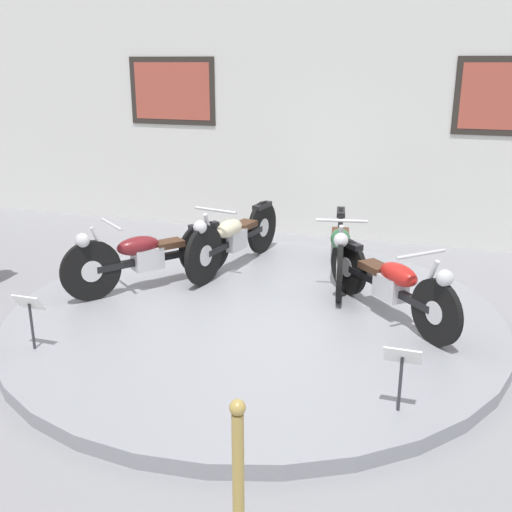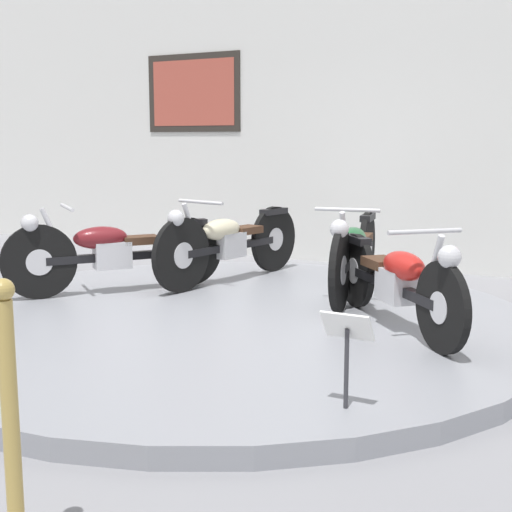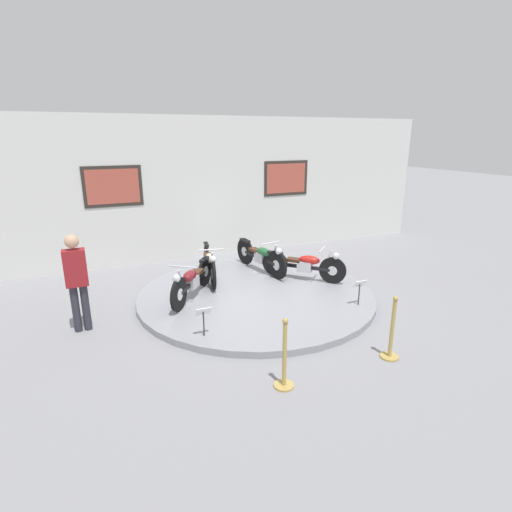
% 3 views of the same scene
% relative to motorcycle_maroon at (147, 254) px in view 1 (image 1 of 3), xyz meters
% --- Properties ---
extents(ground_plane, '(60.00, 60.00, 0.00)m').
position_rel_motorcycle_maroon_xyz_m(ground_plane, '(1.31, -0.23, -0.51)').
color(ground_plane, gray).
extents(display_platform, '(4.91, 4.91, 0.12)m').
position_rel_motorcycle_maroon_xyz_m(display_platform, '(1.31, -0.23, -0.45)').
color(display_platform, gray).
rests_on(display_platform, ground_plane).
extents(back_wall, '(14.00, 0.22, 3.79)m').
position_rel_motorcycle_maroon_xyz_m(back_wall, '(1.31, 3.15, 1.38)').
color(back_wall, silver).
rests_on(back_wall, ground_plane).
extents(motorcycle_maroon, '(1.26, 1.61, 0.80)m').
position_rel_motorcycle_maroon_xyz_m(motorcycle_maroon, '(0.00, 0.00, 0.00)').
color(motorcycle_maroon, black).
rests_on(motorcycle_maroon, display_platform).
extents(motorcycle_cream, '(0.57, 2.00, 0.81)m').
position_rel_motorcycle_maroon_xyz_m(motorcycle_cream, '(0.67, 0.92, 0.01)').
color(motorcycle_cream, black).
rests_on(motorcycle_cream, display_platform).
extents(motorcycle_green, '(0.55, 2.00, 0.81)m').
position_rel_motorcycle_maroon_xyz_m(motorcycle_green, '(1.95, 0.92, 0.01)').
color(motorcycle_green, black).
rests_on(motorcycle_green, display_platform).
extents(motorcycle_red, '(1.40, 1.44, 0.78)m').
position_rel_motorcycle_maroon_xyz_m(motorcycle_red, '(2.62, 0.00, -0.02)').
color(motorcycle_red, black).
rests_on(motorcycle_red, display_platform).
extents(info_placard_front_left, '(0.26, 0.11, 0.51)m').
position_rel_motorcycle_maroon_xyz_m(info_placard_front_left, '(-0.25, -1.64, -0.02)').
color(info_placard_front_left, '#333338').
rests_on(info_placard_front_left, display_platform).
extents(info_placard_front_centre, '(0.26, 0.11, 0.51)m').
position_rel_motorcycle_maroon_xyz_m(info_placard_front_centre, '(2.87, -1.64, -0.02)').
color(info_placard_front_centre, '#333338').
rests_on(info_placard_front_centre, display_platform).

